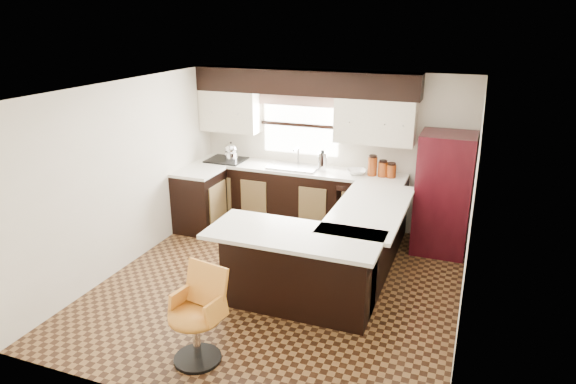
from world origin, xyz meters
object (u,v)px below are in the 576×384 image
at_px(peninsula_long, 364,244).
at_px(refrigerator, 443,194).
at_px(bar_chair, 195,318).
at_px(peninsula_return, 298,271).

bearing_deg(peninsula_long, refrigerator, 54.52).
bearing_deg(bar_chair, peninsula_return, 75.09).
relative_size(peninsula_return, refrigerator, 0.98).
distance_m(peninsula_long, peninsula_return, 1.11).
bearing_deg(refrigerator, peninsula_long, -125.48).
height_order(peninsula_return, bar_chair, bar_chair).
bearing_deg(bar_chair, refrigerator, 70.37).
xyz_separation_m(peninsula_return, bar_chair, (-0.58, -1.25, 0.02)).
relative_size(refrigerator, bar_chair, 1.79).
distance_m(refrigerator, bar_chair, 3.90).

